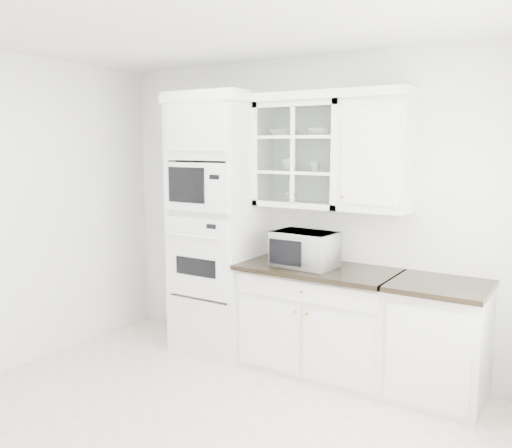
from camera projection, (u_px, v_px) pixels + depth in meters
The scene contains 13 objects.
ground at pixel (185, 435), 3.63m from camera, with size 4.00×3.50×0.01m, color beige.
room_shell at pixel (220, 167), 3.73m from camera, with size 4.00×3.50×2.70m.
oven_column at pixel (218, 224), 5.04m from camera, with size 0.76×0.68×2.40m.
base_cabinet_run at pixel (318, 319), 4.63m from camera, with size 1.32×0.67×0.92m.
extra_base_cabinet at pixel (438, 341), 4.10m from camera, with size 0.72×0.67×0.92m.
upper_cabinet_glass at pixel (302, 155), 4.67m from camera, with size 0.80×0.33×0.90m.
upper_cabinet_solid at pixel (377, 155), 4.31m from camera, with size 0.55×0.33×0.90m, color white.
crown_molding at pixel (290, 98), 4.64m from camera, with size 2.14×0.38×0.07m, color white.
countertop_microwave at pixel (306, 249), 4.55m from camera, with size 0.51×0.42×0.30m, color white.
bowl_a at pixel (283, 133), 4.73m from camera, with size 0.22×0.22×0.05m, color white.
bowl_b at pixel (321, 132), 4.54m from camera, with size 0.20×0.20×0.06m, color white.
cup_a at pixel (290, 165), 4.74m from camera, with size 0.13×0.13×0.10m, color white.
cup_b at pixel (315, 167), 4.60m from camera, with size 0.09×0.09×0.08m, color white.
Camera 1 is at (2.22, -2.60, 1.93)m, focal length 38.00 mm.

